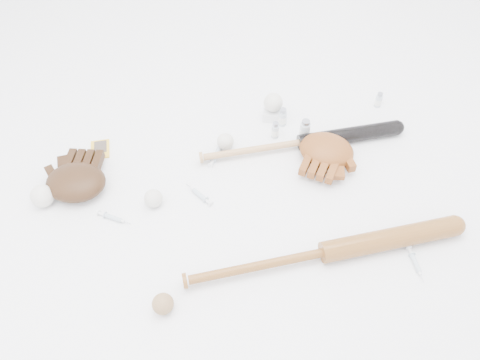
{
  "coord_description": "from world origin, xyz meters",
  "views": [
    {
      "loc": [
        -0.05,
        -1.06,
        1.32
      ],
      "look_at": [
        0.0,
        -0.01,
        0.06
      ],
      "focal_mm": 35.0,
      "sensor_mm": 36.0,
      "label": 1
    }
  ],
  "objects_px": {
    "pedestal": "(272,113)",
    "glove_dark": "(76,182)",
    "bat_dark": "(301,142)",
    "bat_wood": "(325,252)"
  },
  "relations": [
    {
      "from": "bat_dark",
      "to": "pedestal",
      "type": "distance_m",
      "value": 0.2
    },
    {
      "from": "bat_wood",
      "to": "glove_dark",
      "type": "relative_size",
      "value": 3.81
    },
    {
      "from": "bat_dark",
      "to": "bat_wood",
      "type": "relative_size",
      "value": 0.87
    },
    {
      "from": "bat_dark",
      "to": "bat_wood",
      "type": "height_order",
      "value": "bat_wood"
    },
    {
      "from": "bat_dark",
      "to": "glove_dark",
      "type": "bearing_deg",
      "value": -177.41
    },
    {
      "from": "bat_dark",
      "to": "pedestal",
      "type": "relative_size",
      "value": 11.35
    },
    {
      "from": "pedestal",
      "to": "glove_dark",
      "type": "bearing_deg",
      "value": -154.48
    },
    {
      "from": "bat_wood",
      "to": "pedestal",
      "type": "relative_size",
      "value": 13.05
    },
    {
      "from": "bat_dark",
      "to": "bat_wood",
      "type": "distance_m",
      "value": 0.49
    },
    {
      "from": "glove_dark",
      "to": "pedestal",
      "type": "bearing_deg",
      "value": 32.31
    }
  ]
}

